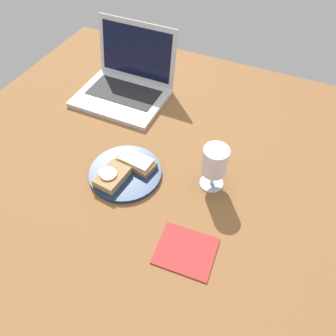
# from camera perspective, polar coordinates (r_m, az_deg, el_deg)

# --- Properties ---
(wooden_table) EXTENTS (1.40, 1.40, 0.03)m
(wooden_table) POSITION_cam_1_polar(r_m,az_deg,el_deg) (1.02, -3.86, -0.99)
(wooden_table) COLOR brown
(wooden_table) RESTS_ON ground
(plate) EXTENTS (0.22, 0.22, 0.01)m
(plate) POSITION_cam_1_polar(r_m,az_deg,el_deg) (1.00, -7.41, -0.83)
(plate) COLOR navy
(plate) RESTS_ON wooden_table
(sandwich_with_cheese) EXTENTS (0.12, 0.08, 0.03)m
(sandwich_with_cheese) POSITION_cam_1_polar(r_m,az_deg,el_deg) (1.00, -5.42, 1.24)
(sandwich_with_cheese) COLOR #937047
(sandwich_with_cheese) RESTS_ON plate
(sandwich_with_tomato) EXTENTS (0.08, 0.11, 0.03)m
(sandwich_with_tomato) POSITION_cam_1_polar(r_m,az_deg,el_deg) (0.97, -9.77, -1.44)
(sandwich_with_tomato) COLOR #A88456
(sandwich_with_tomato) RESTS_ON plate
(wine_glass) EXTENTS (0.07, 0.07, 0.14)m
(wine_glass) POSITION_cam_1_polar(r_m,az_deg,el_deg) (0.91, 8.13, 0.89)
(wine_glass) COLOR white
(wine_glass) RESTS_ON wooden_table
(laptop) EXTENTS (0.32, 0.29, 0.23)m
(laptop) POSITION_cam_1_polar(r_m,az_deg,el_deg) (1.28, -7.34, 14.42)
(laptop) COLOR silver
(laptop) RESTS_ON wooden_table
(napkin) EXTENTS (0.15, 0.13, 0.00)m
(napkin) POSITION_cam_1_polar(r_m,az_deg,el_deg) (0.86, 3.12, -14.21)
(napkin) COLOR #B23333
(napkin) RESTS_ON wooden_table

